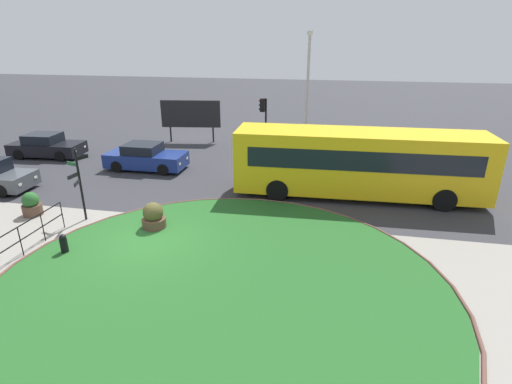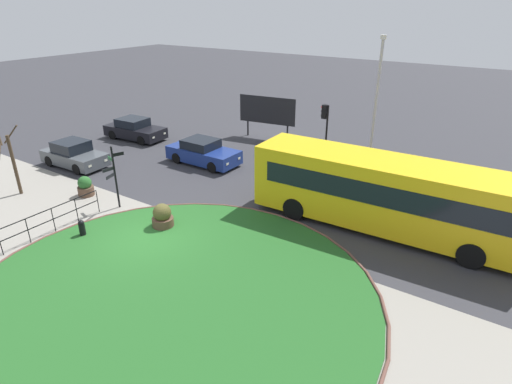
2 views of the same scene
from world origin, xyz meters
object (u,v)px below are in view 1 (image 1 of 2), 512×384
Objects in this scene: car_far_lane at (146,157)px; planter_near_signpost at (32,205)px; planter_kerbside at (154,217)px; car_near_lane at (46,146)px; lamppost_tall at (307,91)px; billboard_left at (191,115)px; bus_yellow at (359,162)px; bollard_foreground at (64,244)px; signpost_directional at (79,181)px; traffic_light_near at (264,115)px.

planter_near_signpost is at bearing -105.38° from car_far_lane.
car_far_lane is at bearing 117.37° from planter_kerbside.
lamppost_tall is at bearing 8.29° from car_near_lane.
billboard_left is at bearing 31.21° from car_near_lane.
bus_yellow is 14.24m from planter_near_signpost.
bollard_foreground is 0.75× the size of planter_near_signpost.
signpost_directional is 3.97× the size of bollard_foreground.
traffic_light_near reaches higher than car_near_lane.
traffic_light_near is (4.64, 12.95, 2.25)m from bollard_foreground.
bollard_foreground is 3.24m from planter_kerbside.
car_far_lane is at bearing 94.32° from signpost_directional.
bus_yellow is at bearing 36.66° from bollard_foreground.
traffic_light_near is 0.88× the size of billboard_left.
planter_kerbside is at bearing -62.17° from car_far_lane.
bollard_foreground is 15.94m from billboard_left.
billboard_left is at bearing 86.66° from car_far_lane.
traffic_light_near is at bearing 61.74° from signpost_directional.
planter_near_signpost is at bearing 177.30° from planter_kerbside.
lamppost_tall reaches higher than bus_yellow.
planter_kerbside is (-4.91, -11.52, -3.44)m from lamppost_tall.
traffic_light_near is 13.22m from planter_near_signpost.
traffic_light_near is 11.06m from planter_kerbside.
lamppost_tall is (8.54, 4.51, 3.26)m from car_far_lane.
planter_kerbside is at bearing -113.08° from lamppost_tall.
planter_near_signpost is (-2.43, 0.02, -1.25)m from signpost_directional.
bus_yellow is 10.15× the size of planter_kerbside.
car_near_lane is at bearing -167.92° from lamppost_tall.
car_far_lane is 1.23× the size of traffic_light_near.
car_near_lane is at bearing 133.97° from signpost_directional.
billboard_left reaches higher than planter_kerbside.
planter_kerbside is at bearing -40.98° from car_near_lane.
lamppost_tall is 7.16× the size of planter_near_signpost.
planter_kerbside is (3.12, -0.24, -1.21)m from signpost_directional.
car_near_lane is at bearing 123.43° from planter_near_signpost.
bus_yellow is at bearing -45.56° from billboard_left.
car_near_lane is 1.00× the size of car_far_lane.
planter_near_signpost is (-13.35, -4.82, -1.18)m from bus_yellow.
car_far_lane is at bearing 35.12° from traffic_light_near.
lamppost_tall is at bearing 28.32° from car_far_lane.
billboard_left is (-5.64, 2.89, -0.71)m from traffic_light_near.
bus_yellow is at bearing -13.24° from car_near_lane.
bollard_foreground is at bearing -117.11° from lamppost_tall.
bollard_foreground is 0.17× the size of car_near_lane.
lamppost_tall reaches higher than car_far_lane.
car_far_lane is 1.08× the size of billboard_left.
planter_kerbside is (10.76, -8.17, -0.16)m from car_near_lane.
bus_yellow is 18.85m from car_near_lane.
planter_near_signpost is (-2.34, -13.20, -1.47)m from billboard_left.
signpost_directional is at bearing -85.22° from car_far_lane.
signpost_directional is 14.02m from lamppost_tall.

